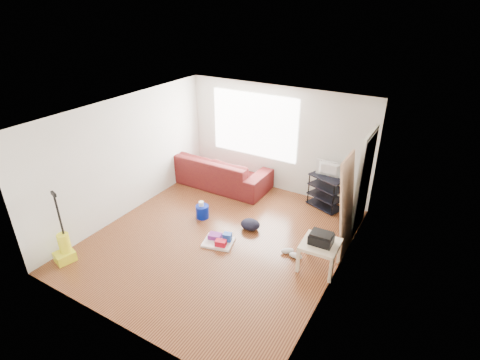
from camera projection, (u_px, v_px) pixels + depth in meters
The scene contains 13 objects.
room at pixel (225, 179), 6.81m from camera, with size 4.51×5.01×2.51m.
sofa at pixel (218, 184), 9.38m from camera, with size 2.60×1.01×0.76m, color #480D16.
tv_stand at pixel (326, 192), 8.21m from camera, with size 0.85×0.67×0.75m.
tv at pixel (328, 170), 7.97m from camera, with size 0.58×0.08×0.33m, color black.
side_table at pixel (320, 247), 6.35m from camera, with size 0.65×0.65×0.51m.
printer at pixel (321, 238), 6.27m from camera, with size 0.40×0.31×0.20m.
bucket at pixel (203, 217), 7.99m from camera, with size 0.28×0.28×0.28m, color #03168D.
toilet_paper at pixel (202, 209), 7.91m from camera, with size 0.11×0.11×0.10m, color white.
cleaning_tray at pixel (219, 240), 7.13m from camera, with size 0.65×0.57×0.20m.
backpack at pixel (250, 229), 7.58m from camera, with size 0.40×0.32×0.22m, color black.
sneakers at pixel (292, 253), 6.79m from camera, with size 0.45×0.24×0.10m.
vacuum at pixel (64, 249), 6.59m from camera, with size 0.36×0.39×1.35m.
door_panel at pixel (341, 248), 7.02m from camera, with size 0.04×0.74×1.85m, color tan.
Camera 1 is at (3.38, -4.97, 4.29)m, focal length 28.00 mm.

